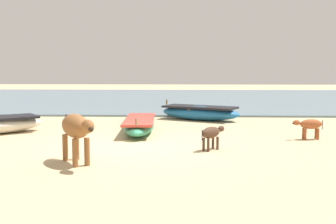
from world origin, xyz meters
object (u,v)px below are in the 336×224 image
calf_near_dark (212,133)px  calf_far_rust (310,125)px  fishing_boat_6 (200,112)px  cow_adult_brown (76,128)px  fishing_boat_0 (140,125)px

calf_near_dark → calf_far_rust: (2.85, 1.62, -0.00)m
fishing_boat_6 → cow_adult_brown: (-2.86, -7.46, 0.45)m
calf_near_dark → cow_adult_brown: bearing=159.0°
fishing_boat_0 → cow_adult_brown: bearing=-14.1°
cow_adult_brown → calf_far_rust: (5.77, 3.17, -0.34)m
calf_near_dark → calf_far_rust: 3.28m
calf_far_rust → cow_adult_brown: bearing=20.4°
calf_near_dark → calf_far_rust: bearing=-19.4°
fishing_boat_0 → fishing_boat_6: fishing_boat_6 is taller
fishing_boat_0 → calf_near_dark: 3.42m
fishing_boat_6 → fishing_boat_0: bearing=84.5°
calf_far_rust → fishing_boat_0: bearing=-21.1°
cow_adult_brown → calf_near_dark: (2.92, 1.55, -0.33)m
fishing_boat_6 → calf_far_rust: 5.18m
fishing_boat_0 → cow_adult_brown: cow_adult_brown is taller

